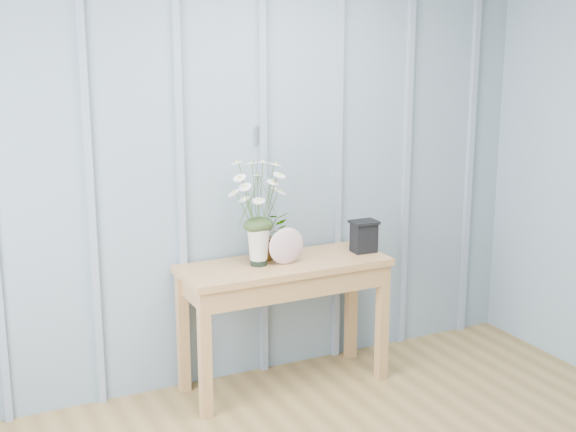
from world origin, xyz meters
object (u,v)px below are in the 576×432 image
daisy_vase (258,200)px  sideboard (284,281)px  carved_box (364,236)px  felt_disc_vessel (286,246)px

daisy_vase → sideboard: bearing=-4.2°
sideboard → carved_box: 0.56m
sideboard → carved_box: (0.51, -0.02, 0.21)m
daisy_vase → felt_disc_vessel: daisy_vase is taller
sideboard → felt_disc_vessel: size_ratio=5.67×
sideboard → carved_box: carved_box is taller
sideboard → felt_disc_vessel: bearing=-98.3°
felt_disc_vessel → daisy_vase: bearing=162.4°
sideboard → daisy_vase: daisy_vase is taller
sideboard → felt_disc_vessel: 0.22m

